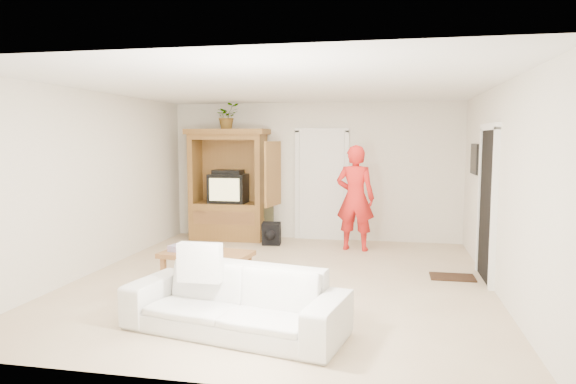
# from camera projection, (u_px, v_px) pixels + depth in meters

# --- Properties ---
(floor) EXTENTS (6.00, 6.00, 0.00)m
(floor) POSITION_uv_depth(u_px,v_px,m) (281.00, 280.00, 6.98)
(floor) COLOR tan
(floor) RESTS_ON ground
(ceiling) EXTENTS (6.00, 6.00, 0.00)m
(ceiling) POSITION_uv_depth(u_px,v_px,m) (281.00, 87.00, 6.71)
(ceiling) COLOR white
(ceiling) RESTS_ON floor
(wall_back) EXTENTS (5.50, 0.00, 5.50)m
(wall_back) POSITION_uv_depth(u_px,v_px,m) (314.00, 171.00, 9.77)
(wall_back) COLOR silver
(wall_back) RESTS_ON floor
(wall_front) EXTENTS (5.50, 0.00, 5.50)m
(wall_front) POSITION_uv_depth(u_px,v_px,m) (200.00, 221.00, 3.92)
(wall_front) COLOR silver
(wall_front) RESTS_ON floor
(wall_left) EXTENTS (0.00, 6.00, 6.00)m
(wall_left) POSITION_uv_depth(u_px,v_px,m) (95.00, 182.00, 7.38)
(wall_left) COLOR silver
(wall_left) RESTS_ON floor
(wall_right) EXTENTS (0.00, 6.00, 6.00)m
(wall_right) POSITION_uv_depth(u_px,v_px,m) (500.00, 189.00, 6.31)
(wall_right) COLOR silver
(wall_right) RESTS_ON floor
(armoire) EXTENTS (1.82, 1.14, 2.10)m
(armoire) POSITION_uv_depth(u_px,v_px,m) (230.00, 192.00, 9.78)
(armoire) COLOR brown
(armoire) RESTS_ON floor
(door_back) EXTENTS (0.85, 0.05, 2.04)m
(door_back) POSITION_uv_depth(u_px,v_px,m) (322.00, 186.00, 9.74)
(door_back) COLOR white
(door_back) RESTS_ON floor
(doorway_right) EXTENTS (0.05, 0.90, 2.04)m
(doorway_right) POSITION_uv_depth(u_px,v_px,m) (488.00, 206.00, 6.93)
(doorway_right) COLOR black
(doorway_right) RESTS_ON floor
(framed_picture) EXTENTS (0.03, 0.60, 0.48)m
(framed_picture) POSITION_uv_depth(u_px,v_px,m) (474.00, 159.00, 8.13)
(framed_picture) COLOR black
(framed_picture) RESTS_ON wall_right
(doormat) EXTENTS (0.60, 0.40, 0.02)m
(doormat) POSITION_uv_depth(u_px,v_px,m) (452.00, 277.00, 7.11)
(doormat) COLOR #382316
(doormat) RESTS_ON floor
(plant) EXTENTS (0.57, 0.56, 0.48)m
(plant) POSITION_uv_depth(u_px,v_px,m) (227.00, 116.00, 9.61)
(plant) COLOR #4C7238
(plant) RESTS_ON armoire
(man) EXTENTS (0.72, 0.52, 1.82)m
(man) POSITION_uv_depth(u_px,v_px,m) (355.00, 198.00, 8.80)
(man) COLOR red
(man) RESTS_ON floor
(sofa) EXTENTS (2.33, 1.29, 0.64)m
(sofa) POSITION_uv_depth(u_px,v_px,m) (235.00, 300.00, 5.10)
(sofa) COLOR silver
(sofa) RESTS_ON floor
(coffee_table) EXTENTS (1.24, 0.78, 0.43)m
(coffee_table) POSITION_uv_depth(u_px,v_px,m) (206.00, 256.00, 6.77)
(coffee_table) COLOR brown
(coffee_table) RESTS_ON floor
(towel) EXTENTS (0.44, 0.37, 0.08)m
(towel) POSITION_uv_depth(u_px,v_px,m) (185.00, 248.00, 6.82)
(towel) COLOR #DF4A6E
(towel) RESTS_ON coffee_table
(candle) EXTENTS (0.08, 0.08, 0.10)m
(candle) POSITION_uv_depth(u_px,v_px,m) (219.00, 248.00, 6.78)
(candle) COLOR tan
(candle) RESTS_ON coffee_table
(backpack_black) EXTENTS (0.34, 0.21, 0.40)m
(backpack_black) POSITION_uv_depth(u_px,v_px,m) (271.00, 234.00, 9.26)
(backpack_black) COLOR black
(backpack_black) RESTS_ON floor
(backpack_olive) EXTENTS (0.38, 0.31, 0.65)m
(backpack_olive) POSITION_uv_depth(u_px,v_px,m) (264.00, 222.00, 9.85)
(backpack_olive) COLOR #47442B
(backpack_olive) RESTS_ON floor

